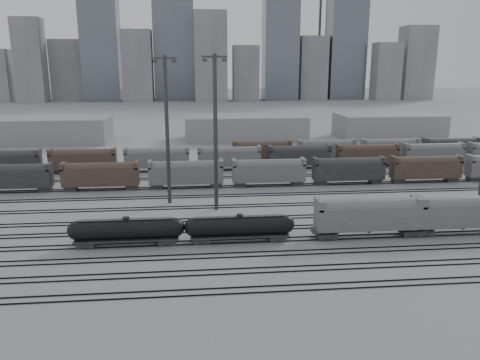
{
  "coord_description": "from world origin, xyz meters",
  "views": [
    {
      "loc": [
        -7.11,
        -61.3,
        24.38
      ],
      "look_at": [
        0.99,
        21.33,
        4.0
      ],
      "focal_mm": 35.0,
      "sensor_mm": 36.0,
      "label": 1
    }
  ],
  "objects": [
    {
      "name": "hopper_car_a",
      "position": [
        17.88,
        1.0,
        3.52
      ],
      "size": [
        15.93,
        3.16,
        5.7
      ],
      "color": "black",
      "rests_on": "ground"
    },
    {
      "name": "bg_string_near",
      "position": [
        8.0,
        32.0,
        2.8
      ],
      "size": [
        151.0,
        3.0,
        5.6
      ],
      "color": "gray",
      "rests_on": "ground"
    },
    {
      "name": "crane_left",
      "position": [
        -28.74,
        305.0,
        57.39
      ],
      "size": [
        42.0,
        1.8,
        100.0
      ],
      "color": "#38383A",
      "rests_on": "ground"
    },
    {
      "name": "skyline",
      "position": [
        10.84,
        280.0,
        34.73
      ],
      "size": [
        316.0,
        22.4,
        95.0
      ],
      "color": "#9B9B9E",
      "rests_on": "ground"
    },
    {
      "name": "ground",
      "position": [
        0.0,
        0.0,
        0.0
      ],
      "size": [
        900.0,
        900.0,
        0.0
      ],
      "primitive_type": "plane",
      "color": "#A4A4A9",
      "rests_on": "ground"
    },
    {
      "name": "tracks",
      "position": [
        0.0,
        17.5,
        0.08
      ],
      "size": [
        220.0,
        71.5,
        0.16
      ],
      "color": "black",
      "rests_on": "ground"
    },
    {
      "name": "warehouse_right",
      "position": [
        60.0,
        95.0,
        4.0
      ],
      "size": [
        35.0,
        18.0,
        8.0
      ],
      "primitive_type": "cube",
      "color": "gray",
      "rests_on": "ground"
    },
    {
      "name": "tank_car_b",
      "position": [
        -1.04,
        1.0,
        2.24
      ],
      "size": [
        15.65,
        2.61,
        3.87
      ],
      "color": "black",
      "rests_on": "ground"
    },
    {
      "name": "bg_string_mid",
      "position": [
        18.0,
        48.0,
        2.8
      ],
      "size": [
        151.0,
        3.0,
        5.6
      ],
      "color": "black",
      "rests_on": "ground"
    },
    {
      "name": "crane_right",
      "position": [
        91.26,
        305.0,
        57.39
      ],
      "size": [
        42.0,
        1.8,
        100.0
      ],
      "color": "#38383A",
      "rests_on": "ground"
    },
    {
      "name": "hopper_car_b",
      "position": [
        32.32,
        1.0,
        3.49
      ],
      "size": [
        15.81,
        3.14,
        5.65
      ],
      "color": "black",
      "rests_on": "ground"
    },
    {
      "name": "bg_string_far",
      "position": [
        35.5,
        56.0,
        2.8
      ],
      "size": [
        66.0,
        3.0,
        5.6
      ],
      "color": "brown",
      "rests_on": "ground"
    },
    {
      "name": "warehouse_left",
      "position": [
        -60.0,
        95.0,
        4.0
      ],
      "size": [
        50.0,
        18.0,
        8.0
      ],
      "primitive_type": "cube",
      "color": "gray",
      "rests_on": "ground"
    },
    {
      "name": "light_mast_c",
      "position": [
        -3.6,
        16.69,
        13.95
      ],
      "size": [
        4.21,
        0.67,
        26.29
      ],
      "color": "#38383A",
      "rests_on": "ground"
    },
    {
      "name": "tank_car_a",
      "position": [
        -16.77,
        1.0,
        2.28
      ],
      "size": [
        15.98,
        2.66,
        3.95
      ],
      "color": "black",
      "rests_on": "ground"
    },
    {
      "name": "light_mast_b",
      "position": [
        -11.89,
        21.42,
        13.86
      ],
      "size": [
        4.18,
        0.67,
        26.12
      ],
      "color": "#38383A",
      "rests_on": "ground"
    },
    {
      "name": "warehouse_mid",
      "position": [
        10.0,
        95.0,
        4.0
      ],
      "size": [
        40.0,
        18.0,
        8.0
      ],
      "primitive_type": "cube",
      "color": "gray",
      "rests_on": "ground"
    }
  ]
}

